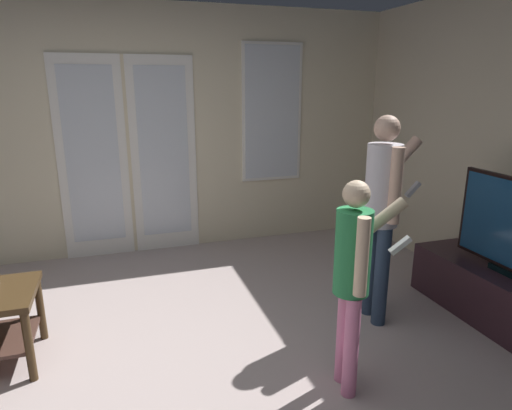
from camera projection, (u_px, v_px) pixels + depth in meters
The scene contains 5 objects.
ground_plane at pixel (129, 403), 2.48m from camera, with size 6.08×4.93×0.02m, color #B19F9C.
wall_back_with_doors at pixel (116, 135), 4.40m from camera, with size 6.08×0.09×2.53m.
tv_stand at pixel (508, 302), 3.19m from camera, with size 0.45×1.58×0.40m.
person_adult at pixel (383, 202), 3.14m from camera, with size 0.55×0.41×1.53m.
person_child at pixel (354, 269), 2.41m from camera, with size 0.52×0.34×1.25m.
Camera 1 is at (0.04, -2.21, 1.73)m, focal length 30.92 mm.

